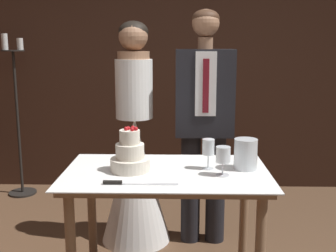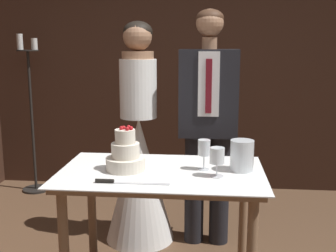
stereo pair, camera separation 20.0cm
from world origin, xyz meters
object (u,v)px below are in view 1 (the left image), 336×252
(bride, at_px, (135,163))
(cake_table, at_px, (166,190))
(cake_knife, at_px, (126,183))
(wine_glass_near, at_px, (223,156))
(hurricane_candle, at_px, (246,155))
(tiered_cake, at_px, (130,156))
(candle_stand, at_px, (18,122))
(wine_glass_middle, at_px, (208,148))
(groom, at_px, (204,117))

(bride, bearing_deg, cake_table, -71.61)
(cake_knife, bearing_deg, bride, 92.88)
(wine_glass_near, xyz_separation_m, hurricane_candle, (0.15, 0.13, -0.03))
(tiered_cake, bearing_deg, bride, 93.89)
(tiered_cake, bearing_deg, cake_knife, -89.26)
(cake_knife, bearing_deg, cake_table, 48.74)
(hurricane_candle, xyz_separation_m, bride, (-0.73, 0.74, -0.27))
(candle_stand, bearing_deg, wine_glass_middle, -44.20)
(cake_table, height_order, tiered_cake, tiered_cake)
(cake_table, bearing_deg, wine_glass_near, -12.86)
(cake_knife, distance_m, bride, 1.05)
(bride, distance_m, groom, 0.64)
(cake_knife, bearing_deg, groom, 65.19)
(cake_table, height_order, wine_glass_middle, wine_glass_middle)
(wine_glass_middle, relative_size, hurricane_candle, 1.00)
(wine_glass_near, xyz_separation_m, candle_stand, (-1.88, 1.88, -0.17))
(cake_knife, relative_size, groom, 0.22)
(cake_table, bearing_deg, tiered_cake, 179.72)
(cake_table, distance_m, cake_knife, 0.34)
(cake_table, distance_m, candle_stand, 2.38)
(tiered_cake, relative_size, hurricane_candle, 1.46)
(wine_glass_middle, distance_m, bride, 0.95)
(bride, bearing_deg, wine_glass_near, -56.14)
(hurricane_candle, height_order, candle_stand, candle_stand)
(cake_table, relative_size, wine_glass_near, 7.17)
(tiered_cake, height_order, wine_glass_middle, tiered_cake)
(wine_glass_middle, height_order, bride, bride)
(tiered_cake, bearing_deg, cake_table, -0.28)
(cake_table, xyz_separation_m, tiered_cake, (-0.21, 0.00, 0.20))
(hurricane_candle, bearing_deg, cake_knife, -156.43)
(bride, bearing_deg, hurricane_candle, -45.51)
(bride, bearing_deg, groom, -0.07)
(cake_table, distance_m, groom, 0.89)
(wine_glass_near, relative_size, hurricane_candle, 0.91)
(candle_stand, bearing_deg, cake_knife, -56.51)
(cake_table, xyz_separation_m, groom, (0.26, 0.79, 0.30))
(wine_glass_middle, bearing_deg, hurricane_candle, 1.00)
(wine_glass_middle, relative_size, bride, 0.11)
(wine_glass_near, distance_m, hurricane_candle, 0.19)
(tiered_cake, distance_m, wine_glass_middle, 0.46)
(wine_glass_middle, distance_m, hurricane_candle, 0.22)
(bride, xyz_separation_m, candle_stand, (-1.29, 1.01, 0.13))
(cake_table, distance_m, bride, 0.84)
(hurricane_candle, xyz_separation_m, candle_stand, (-2.02, 1.75, -0.14))
(wine_glass_middle, distance_m, candle_stand, 2.52)
(tiered_cake, distance_m, wine_glass_near, 0.53)
(hurricane_candle, distance_m, groom, 0.77)
(tiered_cake, relative_size, cake_knife, 0.66)
(cake_knife, bearing_deg, hurricane_candle, 23.29)
(tiered_cake, height_order, cake_knife, tiered_cake)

